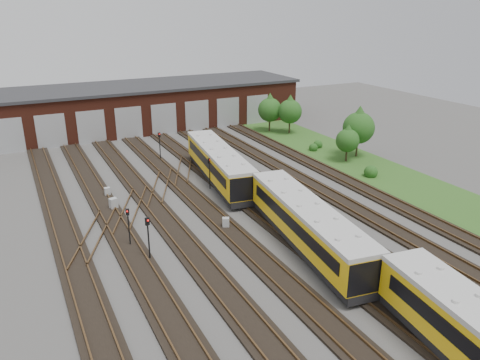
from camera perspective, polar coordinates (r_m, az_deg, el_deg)
name	(u,v)px	position (r m, az deg, el deg)	size (l,w,h in m)	color
ground	(264,238)	(37.36, 2.90, -7.04)	(120.00, 120.00, 0.00)	#423F3D
track_network	(258,234)	(37.69, 2.24, -6.58)	(30.40, 70.00, 0.33)	black
maintenance_shed	(132,107)	(72.03, -13.08, 8.70)	(51.00, 12.50, 6.35)	#552115
grass_verge	(365,166)	(55.31, 15.04, 1.61)	(8.00, 55.00, 0.05)	#294F1A
metro_train	(307,225)	(35.19, 8.22, -5.42)	(4.94, 47.98, 3.25)	black
signal_mast_0	(148,233)	(33.89, -11.13, -6.36)	(0.32, 0.31, 3.35)	black
signal_mast_1	(128,223)	(36.15, -13.45, -5.07)	(0.29, 0.27, 3.12)	black
signal_mast_2	(160,143)	(55.58, -9.77, 4.48)	(0.28, 0.27, 3.45)	black
signal_mast_3	(210,169)	(46.37, -3.74, 1.31)	(0.30, 0.28, 3.21)	black
relay_cabinet_0	(113,204)	(43.54, -15.17, -2.84)	(0.65, 0.54, 1.09)	#ACAFB1
relay_cabinet_1	(107,192)	(46.75, -15.87, -1.41)	(0.53, 0.44, 0.88)	#ACAFB1
relay_cabinet_2	(226,223)	(38.64, -1.74, -5.27)	(0.56, 0.46, 0.93)	#ACAFB1
relay_cabinet_3	(245,171)	(50.44, 0.58, 1.15)	(0.66, 0.55, 1.11)	#ACAFB1
relay_cabinet_4	(224,178)	(48.60, -2.02, 0.25)	(0.54, 0.45, 0.90)	#ACAFB1
tree_0	(290,109)	(67.26, 6.12, 8.65)	(3.38, 3.38, 5.60)	#372C19
tree_1	(270,107)	(68.01, 3.66, 8.88)	(3.41, 3.41, 5.65)	#372C19
tree_2	(359,124)	(57.79, 14.30, 6.62)	(3.79, 3.79, 6.28)	#372C19
tree_3	(348,138)	(55.79, 13.01, 5.04)	(2.73, 2.73, 4.52)	#372C19
bush_0	(371,170)	(51.95, 15.68, 1.15)	(1.46, 1.46, 1.46)	#1E4915
bush_1	(313,147)	(59.95, 8.94, 4.05)	(1.10, 1.10, 1.10)	#1E4915
bush_2	(318,143)	(61.34, 9.48, 4.43)	(1.17, 1.17, 1.17)	#1E4915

